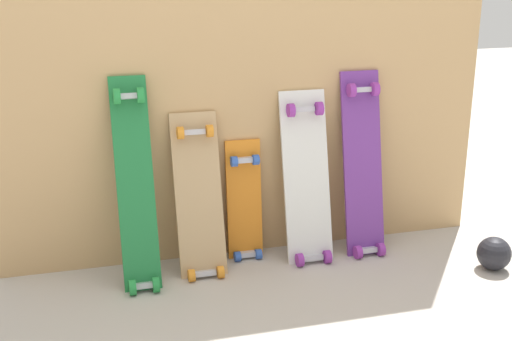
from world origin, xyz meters
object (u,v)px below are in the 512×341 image
skateboard_purple (363,171)px  rubber_ball (494,253)px  skateboard_orange (245,207)px  skateboard_natural (199,203)px  skateboard_green (136,191)px  skateboard_white (307,184)px

skateboard_purple → rubber_ball: skateboard_purple is taller
skateboard_purple → skateboard_orange: bearing=173.5°
skateboard_natural → skateboard_orange: (0.23, 0.08, -0.07)m
skateboard_green → skateboard_white: bearing=3.0°
skateboard_green → skateboard_white: 0.80m
skateboard_natural → rubber_ball: size_ratio=5.06×
rubber_ball → skateboard_purple: bearing=142.4°
skateboard_orange → skateboard_white: skateboard_white is taller
skateboard_white → skateboard_purple: (0.29, 0.01, 0.04)m
skateboard_orange → rubber_ball: (1.07, -0.45, -0.17)m
skateboard_natural → skateboard_orange: skateboard_natural is taller
skateboard_orange → rubber_ball: 1.17m
skateboard_white → rubber_ball: bearing=-25.8°
skateboard_orange → rubber_ball: skateboard_orange is taller
skateboard_natural → skateboard_white: skateboard_white is taller
skateboard_natural → skateboard_white: bearing=1.2°
skateboard_natural → skateboard_white: 0.52m
skateboard_purple → rubber_ball: bearing=-37.6°
skateboard_green → skateboard_natural: skateboard_green is taller
skateboard_green → rubber_ball: 1.65m
skateboard_orange → skateboard_white: size_ratio=0.75×
skateboard_orange → skateboard_white: (0.28, -0.07, 0.11)m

